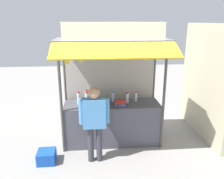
# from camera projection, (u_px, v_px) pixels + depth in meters

# --- Properties ---
(ground_plane) EXTENTS (20.00, 20.00, 0.00)m
(ground_plane) POSITION_uv_depth(u_px,v_px,m) (112.00, 141.00, 5.62)
(ground_plane) COLOR gray
(stall_counter) EXTENTS (2.24, 0.71, 0.99)m
(stall_counter) POSITION_uv_depth(u_px,v_px,m) (112.00, 123.00, 5.48)
(stall_counter) COLOR #4C4C56
(stall_counter) RESTS_ON ground
(stall_structure) EXTENTS (2.44, 1.62, 2.83)m
(stall_structure) POSITION_uv_depth(u_px,v_px,m) (111.00, 71.00, 5.27)
(stall_structure) COLOR #4C4742
(stall_structure) RESTS_ON ground
(water_bottle_far_left) EXTENTS (0.08, 0.08, 0.30)m
(water_bottle_far_left) POSITION_uv_depth(u_px,v_px,m) (79.00, 98.00, 5.29)
(water_bottle_far_left) COLOR silver
(water_bottle_far_left) RESTS_ON stall_counter
(water_bottle_right) EXTENTS (0.07, 0.07, 0.25)m
(water_bottle_right) POSITION_uv_depth(u_px,v_px,m) (113.00, 97.00, 5.47)
(water_bottle_right) COLOR silver
(water_bottle_right) RESTS_ON stall_counter
(water_bottle_center) EXTENTS (0.07, 0.07, 0.23)m
(water_bottle_center) POSITION_uv_depth(u_px,v_px,m) (136.00, 97.00, 5.49)
(water_bottle_center) COLOR silver
(water_bottle_center) RESTS_ON stall_counter
(water_bottle_far_right) EXTENTS (0.09, 0.09, 0.31)m
(water_bottle_far_right) POSITION_uv_depth(u_px,v_px,m) (87.00, 99.00, 5.25)
(water_bottle_far_right) COLOR silver
(water_bottle_far_right) RESTS_ON stall_counter
(water_bottle_back_left) EXTENTS (0.07, 0.07, 0.26)m
(water_bottle_back_left) POSITION_uv_depth(u_px,v_px,m) (127.00, 98.00, 5.37)
(water_bottle_back_left) COLOR silver
(water_bottle_back_left) RESTS_ON stall_counter
(water_bottle_left) EXTENTS (0.09, 0.09, 0.31)m
(water_bottle_left) POSITION_uv_depth(u_px,v_px,m) (87.00, 96.00, 5.40)
(water_bottle_left) COLOR silver
(water_bottle_left) RESTS_ON stall_counter
(magazine_stack_front_right) EXTENTS (0.23, 0.31, 0.09)m
(magazine_stack_front_right) POSITION_uv_depth(u_px,v_px,m) (101.00, 102.00, 5.30)
(magazine_stack_front_right) COLOR black
(magazine_stack_front_right) RESTS_ON stall_counter
(magazine_stack_mid_right) EXTENTS (0.27, 0.32, 0.09)m
(magazine_stack_mid_right) POSITION_uv_depth(u_px,v_px,m) (120.00, 104.00, 5.22)
(magazine_stack_mid_right) COLOR orange
(magazine_stack_mid_right) RESTS_ON stall_counter
(banana_bunch_inner_right) EXTENTS (0.08, 0.08, 0.27)m
(banana_bunch_inner_right) POSITION_uv_depth(u_px,v_px,m) (146.00, 57.00, 4.62)
(banana_bunch_inner_right) COLOR #332D23
(banana_bunch_inner_left) EXTENTS (0.11, 0.11, 0.29)m
(banana_bunch_inner_left) POSITION_uv_depth(u_px,v_px,m) (81.00, 58.00, 4.52)
(banana_bunch_inner_left) COLOR #332D23
(banana_bunch_leftmost) EXTENTS (0.11, 0.11, 0.34)m
(banana_bunch_leftmost) POSITION_uv_depth(u_px,v_px,m) (67.00, 60.00, 4.50)
(banana_bunch_leftmost) COLOR #332D23
(banana_bunch_rightmost) EXTENTS (0.09, 0.08, 0.25)m
(banana_bunch_rightmost) POSITION_uv_depth(u_px,v_px,m) (119.00, 56.00, 4.57)
(banana_bunch_rightmost) COLOR #332D23
(vendor_person) EXTENTS (0.61, 0.23, 1.62)m
(vendor_person) POSITION_uv_depth(u_px,v_px,m) (94.00, 118.00, 4.57)
(vendor_person) COLOR #383842
(vendor_person) RESTS_ON ground
(plastic_crate) EXTENTS (0.37, 0.37, 0.26)m
(plastic_crate) POSITION_uv_depth(u_px,v_px,m) (47.00, 157.00, 4.76)
(plastic_crate) COLOR #194CB2
(plastic_crate) RESTS_ON ground
(neighbour_wall) EXTENTS (0.20, 2.40, 2.80)m
(neighbour_wall) POSITION_uv_depth(u_px,v_px,m) (206.00, 81.00, 5.70)
(neighbour_wall) COLOR #C2BA97
(neighbour_wall) RESTS_ON ground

